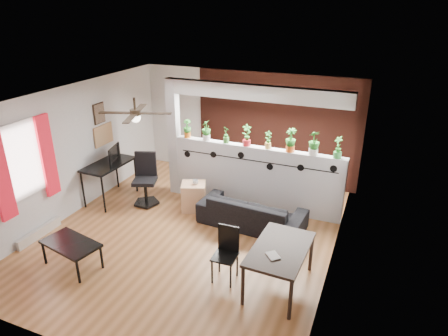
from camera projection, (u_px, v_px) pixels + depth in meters
room_shell at (188, 170)px, 7.09m from camera, size 6.30×7.10×2.90m
partition_wall at (256, 177)px, 8.33m from camera, size 3.60×0.18×1.35m
ceiling_header at (259, 93)px, 7.64m from camera, size 3.60×0.18×0.30m
pier_column at (174, 138)px, 8.76m from camera, size 0.22×0.20×2.60m
brick_panel at (276, 129)px, 9.34m from camera, size 3.90×0.05×2.60m
vine_decal at (255, 161)px, 8.09m from camera, size 3.31×0.01×0.30m
window_assembly at (24, 162)px, 6.89m from camera, size 0.09×1.30×1.55m
baseboard_heater at (39, 233)px, 7.43m from camera, size 0.08×1.00×0.18m
corkboard at (103, 135)px, 8.78m from camera, size 0.03×0.60×0.45m
framed_art at (99, 113)px, 8.55m from camera, size 0.03×0.34×0.44m
ceiling_fan at (135, 114)px, 6.72m from camera, size 1.19×1.19×0.43m
potted_plant_0 at (187, 128)px, 8.54m from camera, size 0.25×0.24×0.40m
potted_plant_1 at (206, 130)px, 8.37m from camera, size 0.24×0.27×0.44m
potted_plant_2 at (226, 134)px, 8.23m from camera, size 0.22×0.20×0.36m
potted_plant_3 at (247, 135)px, 8.06m from camera, size 0.29×0.27×0.44m
potted_plant_4 at (268, 139)px, 7.91m from camera, size 0.20×0.18×0.36m
potted_plant_5 at (291, 140)px, 7.73m from camera, size 0.27×0.23×0.47m
potted_plant_6 at (314, 142)px, 7.57m from camera, size 0.32×0.32×0.48m
potted_plant_7 at (338, 147)px, 7.42m from camera, size 0.28×0.28×0.43m
sofa at (252, 212)px, 7.74m from camera, size 2.01×0.91×0.58m
cube_shelf at (194, 197)px, 8.34m from camera, size 0.61×0.58×0.59m
cup at (195, 182)px, 8.19m from camera, size 0.14×0.14×0.09m
computer_desk at (109, 167)px, 8.60m from camera, size 0.67×1.21×0.86m
monitor at (112, 157)px, 8.66m from camera, size 0.33×0.14×0.19m
office_chair at (146, 182)px, 8.53m from camera, size 0.60×0.61×1.12m
dining_table at (280, 252)px, 5.95m from camera, size 0.83×1.31×0.70m
book at (268, 257)px, 5.70m from camera, size 0.26×0.26×0.02m
folding_chair at (227, 248)px, 6.20m from camera, size 0.37×0.37×0.90m
coffee_table at (71, 245)px, 6.51m from camera, size 1.06×0.72×0.45m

